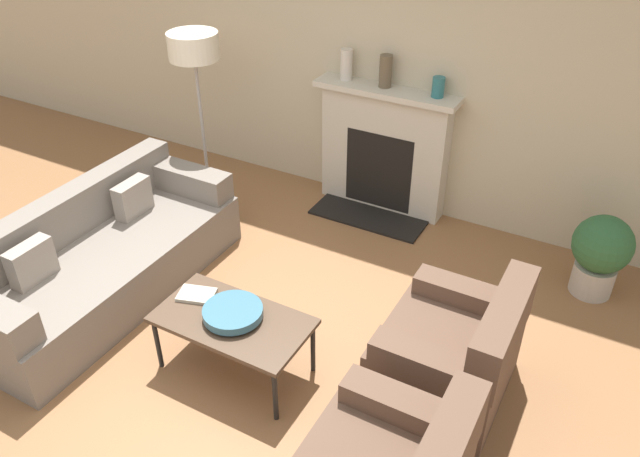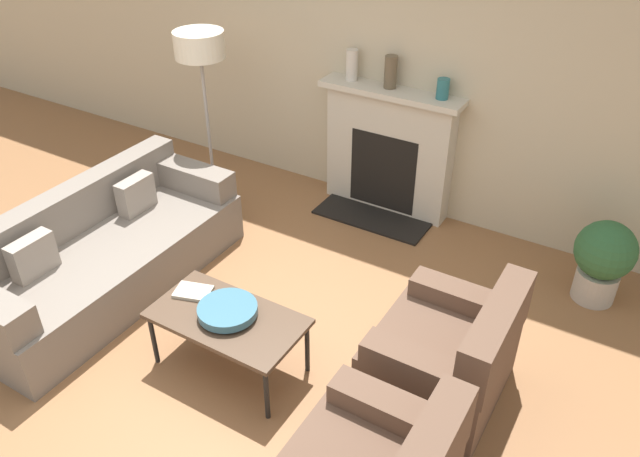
{
  "view_description": "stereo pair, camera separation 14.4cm",
  "coord_description": "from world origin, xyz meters",
  "px_view_note": "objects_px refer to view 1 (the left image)",
  "views": [
    {
      "loc": [
        2.12,
        -2.23,
        3.07
      ],
      "look_at": [
        0.21,
        1.22,
        0.45
      ],
      "focal_mm": 35.0,
      "sensor_mm": 36.0,
      "label": 1
    },
    {
      "loc": [
        2.24,
        -2.16,
        3.07
      ],
      "look_at": [
        0.21,
        1.22,
        0.45
      ],
      "focal_mm": 35.0,
      "sensor_mm": 36.0,
      "label": 2
    }
  ],
  "objects_px": {
    "armchair_far": "(452,354)",
    "mantel_vase_left": "(346,65)",
    "fireplace": "(383,151)",
    "bowl": "(233,312)",
    "book": "(197,295)",
    "mantel_vase_center_left": "(386,71)",
    "couch": "(101,259)",
    "coffee_table": "(233,323)",
    "mantel_vase_center_right": "(438,87)",
    "potted_plant": "(601,252)",
    "floor_lamp": "(195,63)"
  },
  "relations": [
    {
      "from": "bowl",
      "to": "mantel_vase_left",
      "type": "height_order",
      "value": "mantel_vase_left"
    },
    {
      "from": "mantel_vase_left",
      "to": "mantel_vase_center_left",
      "type": "height_order",
      "value": "mantel_vase_center_left"
    },
    {
      "from": "potted_plant",
      "to": "fireplace",
      "type": "bearing_deg",
      "value": 168.57
    },
    {
      "from": "book",
      "to": "mantel_vase_left",
      "type": "bearing_deg",
      "value": 74.62
    },
    {
      "from": "couch",
      "to": "book",
      "type": "bearing_deg",
      "value": -97.04
    },
    {
      "from": "coffee_table",
      "to": "mantel_vase_center_left",
      "type": "bearing_deg",
      "value": 91.42
    },
    {
      "from": "book",
      "to": "mantel_vase_left",
      "type": "xyz_separation_m",
      "value": [
        -0.09,
        2.32,
        0.84
      ]
    },
    {
      "from": "coffee_table",
      "to": "mantel_vase_center_right",
      "type": "xyz_separation_m",
      "value": [
        0.41,
        2.39,
        0.84
      ]
    },
    {
      "from": "bowl",
      "to": "mantel_vase_center_right",
      "type": "distance_m",
      "value": 2.53
    },
    {
      "from": "armchair_far",
      "to": "bowl",
      "type": "distance_m",
      "value": 1.38
    },
    {
      "from": "coffee_table",
      "to": "potted_plant",
      "type": "height_order",
      "value": "potted_plant"
    },
    {
      "from": "coffee_table",
      "to": "book",
      "type": "xyz_separation_m",
      "value": [
        -0.33,
        0.07,
        0.05
      ]
    },
    {
      "from": "couch",
      "to": "mantel_vase_center_right",
      "type": "height_order",
      "value": "mantel_vase_center_right"
    },
    {
      "from": "floor_lamp",
      "to": "mantel_vase_center_right",
      "type": "distance_m",
      "value": 2.03
    },
    {
      "from": "fireplace",
      "to": "book",
      "type": "xyz_separation_m",
      "value": [
        -0.3,
        -2.3,
        -0.12
      ]
    },
    {
      "from": "mantel_vase_center_right",
      "to": "mantel_vase_left",
      "type": "bearing_deg",
      "value": -180.0
    },
    {
      "from": "bowl",
      "to": "mantel_vase_left",
      "type": "xyz_separation_m",
      "value": [
        -0.43,
        2.37,
        0.81
      ]
    },
    {
      "from": "armchair_far",
      "to": "book",
      "type": "relative_size",
      "value": 3.14
    },
    {
      "from": "floor_lamp",
      "to": "mantel_vase_center_right",
      "type": "xyz_separation_m",
      "value": [
        1.9,
        0.72,
        -0.11
      ]
    },
    {
      "from": "armchair_far",
      "to": "mantel_vase_left",
      "type": "relative_size",
      "value": 3.24
    },
    {
      "from": "mantel_vase_center_left",
      "to": "floor_lamp",
      "type": "bearing_deg",
      "value": -153.36
    },
    {
      "from": "couch",
      "to": "mantel_vase_center_right",
      "type": "relative_size",
      "value": 13.1
    },
    {
      "from": "couch",
      "to": "book",
      "type": "height_order",
      "value": "couch"
    },
    {
      "from": "fireplace",
      "to": "coffee_table",
      "type": "bearing_deg",
      "value": -89.28
    },
    {
      "from": "couch",
      "to": "floor_lamp",
      "type": "bearing_deg",
      "value": 4.87
    },
    {
      "from": "coffee_table",
      "to": "mantel_vase_center_right",
      "type": "distance_m",
      "value": 2.56
    },
    {
      "from": "mantel_vase_center_right",
      "to": "potted_plant",
      "type": "relative_size",
      "value": 0.25
    },
    {
      "from": "fireplace",
      "to": "bowl",
      "type": "distance_m",
      "value": 2.36
    },
    {
      "from": "fireplace",
      "to": "mantel_vase_left",
      "type": "bearing_deg",
      "value": 177.93
    },
    {
      "from": "couch",
      "to": "book",
      "type": "relative_size",
      "value": 7.88
    },
    {
      "from": "fireplace",
      "to": "floor_lamp",
      "type": "distance_m",
      "value": 1.8
    },
    {
      "from": "couch",
      "to": "mantel_vase_left",
      "type": "xyz_separation_m",
      "value": [
        0.94,
        2.19,
        1.0
      ]
    },
    {
      "from": "mantel_vase_center_right",
      "to": "potted_plant",
      "type": "bearing_deg",
      "value": -15.14
    },
    {
      "from": "potted_plant",
      "to": "mantel_vase_center_right",
      "type": "bearing_deg",
      "value": 164.86
    },
    {
      "from": "floor_lamp",
      "to": "mantel_vase_center_left",
      "type": "xyz_separation_m",
      "value": [
        1.43,
        0.72,
        -0.05
      ]
    },
    {
      "from": "coffee_table",
      "to": "mantel_vase_left",
      "type": "relative_size",
      "value": 3.69
    },
    {
      "from": "fireplace",
      "to": "mantel_vase_left",
      "type": "relative_size",
      "value": 4.79
    },
    {
      "from": "floor_lamp",
      "to": "book",
      "type": "bearing_deg",
      "value": -54.18
    },
    {
      "from": "book",
      "to": "bowl",
      "type": "bearing_deg",
      "value": -27.19
    },
    {
      "from": "couch",
      "to": "floor_lamp",
      "type": "xyz_separation_m",
      "value": [
        -0.13,
        1.47,
        1.05
      ]
    },
    {
      "from": "bowl",
      "to": "potted_plant",
      "type": "height_order",
      "value": "potted_plant"
    },
    {
      "from": "armchair_far",
      "to": "mantel_vase_left",
      "type": "height_order",
      "value": "mantel_vase_left"
    },
    {
      "from": "couch",
      "to": "mantel_vase_center_left",
      "type": "bearing_deg",
      "value": -30.77
    },
    {
      "from": "mantel_vase_center_left",
      "to": "mantel_vase_left",
      "type": "bearing_deg",
      "value": 180.0
    },
    {
      "from": "fireplace",
      "to": "coffee_table",
      "type": "height_order",
      "value": "fireplace"
    },
    {
      "from": "mantel_vase_left",
      "to": "mantel_vase_center_left",
      "type": "bearing_deg",
      "value": 0.0
    },
    {
      "from": "bowl",
      "to": "potted_plant",
      "type": "relative_size",
      "value": 0.58
    },
    {
      "from": "armchair_far",
      "to": "coffee_table",
      "type": "bearing_deg",
      "value": -68.72
    },
    {
      "from": "coffee_table",
      "to": "bowl",
      "type": "xyz_separation_m",
      "value": [
        -0.0,
        0.01,
        0.08
      ]
    },
    {
      "from": "book",
      "to": "mantel_vase_center_left",
      "type": "relative_size",
      "value": 1.01
    }
  ]
}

